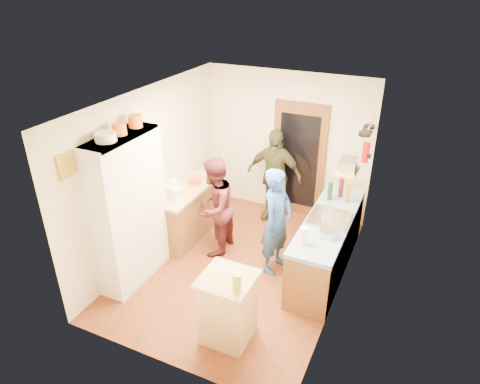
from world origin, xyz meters
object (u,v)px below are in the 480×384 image
Objects in this scene: island_base at (228,309)px; person_back at (274,175)px; right_counter_base at (327,246)px; person_hob at (278,223)px; hutch_body at (129,211)px; person_left at (217,206)px.

person_back is at bearing 100.24° from island_base.
right_counter_base is 0.84m from person_hob.
person_back reaches higher than person_hob.
right_counter_base is at bearing 27.47° from hutch_body.
person_left is 0.94× the size of person_back.
island_base is at bearing -173.29° from person_hob.
hutch_body is at bearing 163.50° from island_base.
person_left is (0.80, 1.08, -0.30)m from hutch_body.
hutch_body reaches higher than island_base.
person_left is (-0.97, 1.60, 0.37)m from island_base.
person_back is (-0.53, 2.93, 0.42)m from island_base.
person_hob is 1.54m from person_back.
person_back is at bearing 31.49° from person_hob.
island_base is 0.52× the size of person_hob.
right_counter_base is 1.74m from person_back.
person_left is at bearing -108.90° from person_back.
person_back is at bearing 138.69° from right_counter_base.
person_hob is 1.03× the size of person_left.
island_base is (-0.73, -1.82, 0.01)m from right_counter_base.
person_back reaches higher than right_counter_base.
hutch_body is 2.56× the size of island_base.
hutch_body is 2.90m from right_counter_base.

